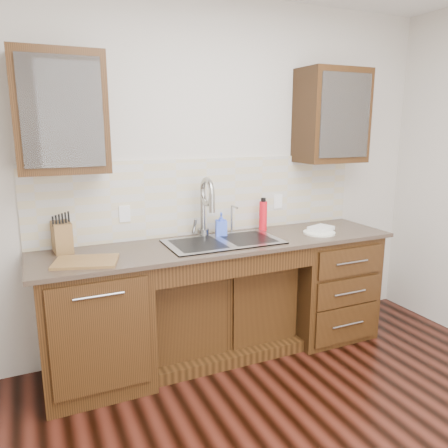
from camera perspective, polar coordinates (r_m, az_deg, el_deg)
name	(u,v)px	position (r m, az deg, el deg)	size (l,w,h in m)	color
wall_back	(203,177)	(3.48, -2.73, 6.14)	(4.00, 0.10, 2.70)	beige
base_cabinet_left	(94,323)	(3.16, -16.61, -12.30)	(0.70, 0.62, 0.88)	#593014
base_cabinet_center	(217,307)	(3.50, -0.89, -10.82)	(1.20, 0.44, 0.70)	#593014
base_cabinet_right	(323,283)	(3.85, 12.86, -7.49)	(0.70, 0.62, 0.88)	#593014
countertop	(223,244)	(3.23, -0.18, -2.60)	(2.70, 0.65, 0.03)	#84705B
backsplash	(206,196)	(3.45, -2.33, 3.64)	(2.70, 0.02, 0.59)	beige
sink	(223,253)	(3.24, -0.07, -3.86)	(0.84, 0.46, 0.19)	#9E9EA5
faucet	(203,211)	(3.35, -2.79, 1.71)	(0.04, 0.04, 0.40)	#999993
filter_tap	(232,218)	(3.47, 1.01, 0.77)	(0.02, 0.02, 0.24)	#999993
upper_cabinet_left	(60,113)	(3.01, -20.63, 13.41)	(0.55, 0.34, 0.75)	#593014
upper_cabinet_right	(331,116)	(3.79, 13.84, 13.52)	(0.55, 0.34, 0.75)	#593014
outlet_left	(125,214)	(3.27, -12.86, 1.31)	(0.08, 0.01, 0.12)	white
outlet_right	(278,201)	(3.74, 7.05, 2.94)	(0.08, 0.01, 0.12)	white
soap_bottle	(221,225)	(3.37, -0.37, -0.07)	(0.08, 0.09, 0.19)	#4061E9
water_bottle	(263,216)	(3.56, 5.12, 1.03)	(0.06, 0.06, 0.24)	red
plate	(319,233)	(3.55, 12.33, -1.11)	(0.25, 0.25, 0.01)	white
dish_towel	(321,228)	(3.61, 12.54, -0.54)	(0.19, 0.14, 0.03)	white
knife_block	(62,237)	(3.14, -20.40, -1.61)	(0.11, 0.19, 0.21)	#9E6029
cutting_board	(86,262)	(2.87, -17.59, -4.70)	(0.38, 0.27, 0.02)	#9C6823
cup_left_a	(37,122)	(3.00, -23.21, 12.19)	(0.12, 0.12, 0.09)	white
cup_left_b	(77,121)	(3.02, -18.62, 12.59)	(0.11, 0.11, 0.10)	white
cup_right_a	(319,123)	(3.72, 12.28, 12.75)	(0.11, 0.11, 0.09)	white
cup_right_b	(346,123)	(3.89, 15.66, 12.63)	(0.10, 0.10, 0.10)	white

